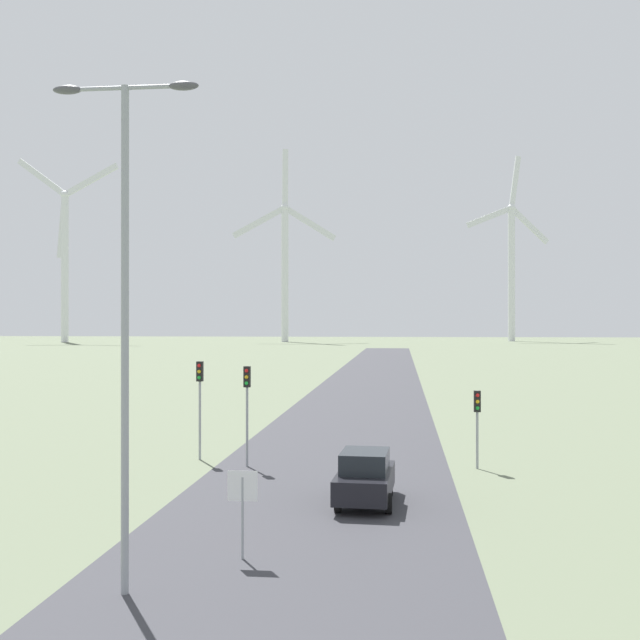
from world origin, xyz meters
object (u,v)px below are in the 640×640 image
object	(u,v)px
traffic_light_post_near_right	(477,411)
car_approaching	(365,477)
wind_turbine_left	(285,258)
streetlamp	(125,280)
stop_sign_near	(243,497)
wind_turbine_far_left	(65,251)
traffic_light_post_mid_left	(247,393)
wind_turbine_center	(511,259)
traffic_light_post_near_left	(200,388)

from	to	relation	value
traffic_light_post_near_right	car_approaching	world-z (taller)	traffic_light_post_near_right
car_approaching	wind_turbine_left	world-z (taller)	wind_turbine_left
streetlamp	stop_sign_near	bearing A→B (deg)	51.88
wind_turbine_far_left	wind_turbine_left	bearing A→B (deg)	10.40
stop_sign_near	wind_turbine_far_left	xyz separation A→B (m)	(-97.03, 197.71, 26.11)
stop_sign_near	wind_turbine_far_left	world-z (taller)	wind_turbine_far_left
streetlamp	traffic_light_post_mid_left	world-z (taller)	streetlamp
streetlamp	stop_sign_near	xyz separation A→B (m)	(2.16, 2.75, -5.58)
streetlamp	wind_turbine_left	xyz separation A→B (m)	(-29.23, 212.51, 18.67)
wind_turbine_center	wind_turbine_left	bearing A→B (deg)	-168.11
car_approaching	traffic_light_post_near_right	bearing A→B (deg)	56.00
traffic_light_post_near_left	wind_turbine_center	bearing A→B (deg)	78.10
car_approaching	streetlamp	bearing A→B (deg)	-119.30
traffic_light_post_near_right	streetlamp	bearing A→B (deg)	-121.34
traffic_light_post_near_right	wind_turbine_center	distance (m)	215.54
stop_sign_near	traffic_light_post_mid_left	distance (m)	12.69
traffic_light_post_near_left	wind_turbine_left	bearing A→B (deg)	97.70
traffic_light_post_near_left	car_approaching	xyz separation A→B (m)	(7.81, -7.39, -2.33)
car_approaching	wind_turbine_far_left	size ratio (longest dim) A/B	0.07
stop_sign_near	traffic_light_post_mid_left	size ratio (longest dim) A/B	0.54
traffic_light_post_mid_left	wind_turbine_left	bearing A→B (deg)	98.34
traffic_light_post_near_left	car_approaching	distance (m)	11.00
traffic_light_post_near_left	wind_turbine_center	distance (m)	216.86
wind_turbine_left	traffic_light_post_near_right	bearing A→B (deg)	-78.86
traffic_light_post_near_left	car_approaching	size ratio (longest dim) A/B	1.06
stop_sign_near	traffic_light_post_near_left	distance (m)	14.63
traffic_light_post_near_left	wind_turbine_far_left	size ratio (longest dim) A/B	0.08
traffic_light_post_mid_left	wind_turbine_far_left	size ratio (longest dim) A/B	0.08
traffic_light_post_near_right	wind_turbine_far_left	size ratio (longest dim) A/B	0.06
stop_sign_near	traffic_light_post_near_right	bearing A→B (deg)	60.25
car_approaching	wind_turbine_left	bearing A→B (deg)	99.57
stop_sign_near	streetlamp	bearing A→B (deg)	-128.12
stop_sign_near	traffic_light_post_near_right	world-z (taller)	traffic_light_post_near_right
wind_turbine_far_left	wind_turbine_left	world-z (taller)	wind_turbine_left
wind_turbine_center	traffic_light_post_near_left	bearing A→B (deg)	-101.90
streetlamp	car_approaching	size ratio (longest dim) A/B	2.80
traffic_light_post_mid_left	wind_turbine_far_left	xyz separation A→B (m)	(-94.59, 185.35, 24.57)
wind_turbine_left	wind_turbine_center	world-z (taller)	wind_turbine_left
wind_turbine_far_left	traffic_light_post_near_right	bearing A→B (deg)	-60.53
wind_turbine_far_left	wind_turbine_center	bearing A→B (deg)	11.18
wind_turbine_center	wind_turbine_far_left	bearing A→B (deg)	-168.82
streetlamp	traffic_light_post_mid_left	distance (m)	15.64
car_approaching	stop_sign_near	bearing A→B (deg)	-114.87
traffic_light_post_near_right	traffic_light_post_near_left	bearing A→B (deg)	176.36
streetlamp	wind_turbine_center	xyz separation A→B (m)	(41.74, 227.46, 19.00)
streetlamp	traffic_light_post_near_right	world-z (taller)	streetlamp
traffic_light_post_mid_left	car_approaching	distance (m)	8.39
traffic_light_post_near_left	traffic_light_post_near_right	bearing A→B (deg)	-3.64
wind_turbine_left	wind_turbine_center	distance (m)	72.52
traffic_light_post_near_left	wind_turbine_left	world-z (taller)	wind_turbine_left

